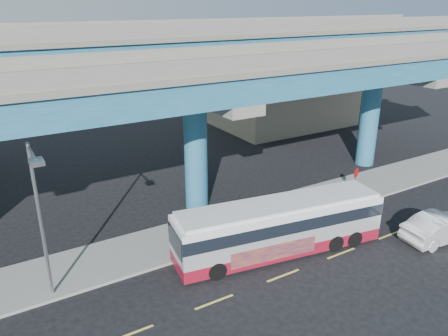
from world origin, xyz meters
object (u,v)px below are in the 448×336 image
sedan (441,227)px  street_lamp (39,204)px  stop_sign (356,177)px  transit_bus (280,225)px

sedan → street_lamp: bearing=79.3°
sedan → stop_sign: stop_sign is taller
street_lamp → transit_bus: bearing=-9.0°
stop_sign → transit_bus: bearing=-158.7°
street_lamp → stop_sign: street_lamp is taller
sedan → stop_sign: size_ratio=2.23×
transit_bus → street_lamp: bearing=179.8°
transit_bus → street_lamp: 12.04m
sedan → street_lamp: size_ratio=0.69×
transit_bus → street_lamp: street_lamp is taller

